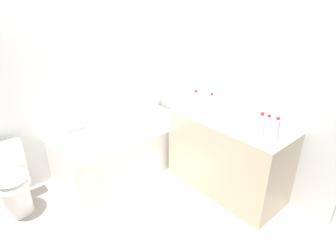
{
  "coord_description": "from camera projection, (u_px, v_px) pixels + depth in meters",
  "views": [
    {
      "loc": [
        -1.18,
        -1.88,
        2.1
      ],
      "look_at": [
        0.54,
        0.08,
        0.83
      ],
      "focal_mm": 29.97,
      "sensor_mm": 36.0,
      "label": 1
    }
  ],
  "objects": [
    {
      "name": "ground_plane",
      "position": [
        134.0,
        216.0,
        2.89
      ],
      "size": [
        3.75,
        3.75,
        0.0
      ],
      "primitive_type": "plane",
      "color": "#9E9389"
    },
    {
      "name": "wall_back_tiled",
      "position": [
        67.0,
        81.0,
        3.22
      ],
      "size": [
        3.15,
        0.1,
        2.31
      ],
      "primitive_type": "cube",
      "color": "silver",
      "rests_on": "ground_plane"
    },
    {
      "name": "wall_right_mirror",
      "position": [
        230.0,
        81.0,
        3.23
      ],
      "size": [
        0.1,
        2.76,
        2.31
      ],
      "primitive_type": "cube",
      "color": "silver",
      "rests_on": "ground_plane"
    },
    {
      "name": "bathtub",
      "position": [
        125.0,
        148.0,
        3.56
      ],
      "size": [
        1.68,
        0.77,
        1.2
      ],
      "color": "silver",
      "rests_on": "ground_plane"
    },
    {
      "name": "toilet",
      "position": [
        11.0,
        183.0,
        2.82
      ],
      "size": [
        0.39,
        0.52,
        0.73
      ],
      "rotation": [
        0.0,
        0.0,
        -1.64
      ],
      "color": "white",
      "rests_on": "ground_plane"
    },
    {
      "name": "vanity_counter",
      "position": [
        227.0,
        155.0,
        3.13
      ],
      "size": [
        0.59,
        1.31,
        0.87
      ],
      "primitive_type": "cube",
      "color": "tan",
      "rests_on": "ground_plane"
    },
    {
      "name": "sink_basin",
      "position": [
        232.0,
        120.0,
        2.88
      ],
      "size": [
        0.36,
        0.36,
        0.05
      ],
      "primitive_type": "cylinder",
      "color": "white",
      "rests_on": "vanity_counter"
    },
    {
      "name": "sink_faucet",
      "position": [
        244.0,
        114.0,
        3.0
      ],
      "size": [
        0.12,
        0.15,
        0.08
      ],
      "color": "silver",
      "rests_on": "vanity_counter"
    },
    {
      "name": "water_bottle_0",
      "position": [
        261.0,
        125.0,
        2.57
      ],
      "size": [
        0.07,
        0.07,
        0.24
      ],
      "color": "silver",
      "rests_on": "vanity_counter"
    },
    {
      "name": "water_bottle_1",
      "position": [
        268.0,
        125.0,
        2.62
      ],
      "size": [
        0.06,
        0.06,
        0.2
      ],
      "color": "silver",
      "rests_on": "vanity_counter"
    },
    {
      "name": "water_bottle_2",
      "position": [
        196.0,
        101.0,
        3.15
      ],
      "size": [
        0.07,
        0.07,
        0.23
      ],
      "color": "silver",
      "rests_on": "vanity_counter"
    },
    {
      "name": "water_bottle_3",
      "position": [
        211.0,
        105.0,
        3.03
      ],
      "size": [
        0.06,
        0.06,
        0.25
      ],
      "color": "silver",
      "rests_on": "vanity_counter"
    },
    {
      "name": "water_bottle_4",
      "position": [
        276.0,
        131.0,
        2.47
      ],
      "size": [
        0.06,
        0.06,
        0.25
      ],
      "color": "silver",
      "rests_on": "vanity_counter"
    },
    {
      "name": "drinking_glass_0",
      "position": [
        191.0,
        103.0,
        3.26
      ],
      "size": [
        0.07,
        0.07,
        0.1
      ],
      "primitive_type": "cylinder",
      "color": "white",
      "rests_on": "vanity_counter"
    },
    {
      "name": "drinking_glass_1",
      "position": [
        277.0,
        135.0,
        2.56
      ],
      "size": [
        0.07,
        0.07,
        0.08
      ],
      "primitive_type": "cylinder",
      "color": "white",
      "rests_on": "vanity_counter"
    },
    {
      "name": "drinking_glass_2",
      "position": [
        255.0,
        126.0,
        2.71
      ],
      "size": [
        0.08,
        0.08,
        0.09
      ],
      "primitive_type": "cylinder",
      "color": "white",
      "rests_on": "vanity_counter"
    },
    {
      "name": "drinking_glass_3",
      "position": [
        249.0,
        128.0,
        2.67
      ],
      "size": [
        0.07,
        0.07,
        0.1
      ],
      "primitive_type": "cylinder",
      "color": "white",
      "rests_on": "vanity_counter"
    },
    {
      "name": "bath_mat",
      "position": [
        152.0,
        191.0,
        3.23
      ],
      "size": [
        0.58,
        0.38,
        0.01
      ],
      "primitive_type": "cube",
      "color": "white",
      "rests_on": "ground_plane"
    }
  ]
}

